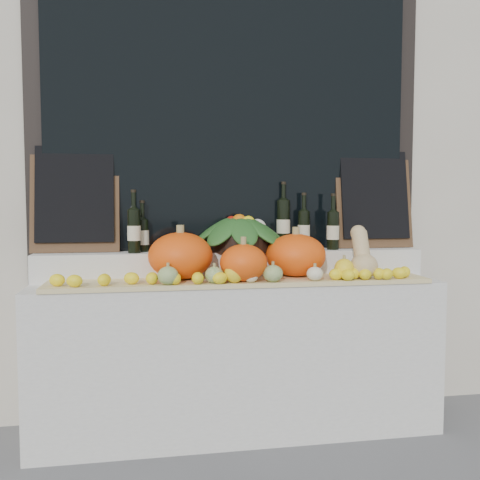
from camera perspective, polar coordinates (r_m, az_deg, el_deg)
The scene contains 18 objects.
storefront_facade at distance 3.87m, azimuth -2.14°, elevation 17.76°, with size 7.00×0.94×4.50m.
display_sill at distance 3.18m, azimuth -0.24°, elevation -12.23°, with size 2.30×0.55×0.88m, color silver.
rear_tier at distance 3.22m, azimuth -0.69°, elevation -2.56°, with size 2.30×0.25×0.16m, color silver.
straw_bedding at distance 2.96m, azimuth 0.17°, elevation -4.47°, with size 2.10×0.32×0.03m, color tan.
pumpkin_left at distance 2.97m, azimuth -6.37°, elevation -1.69°, with size 0.36×0.36×0.26m, color #FF560D.
pumpkin_right at distance 3.09m, azimuth 5.97°, elevation -1.61°, with size 0.35×0.35×0.24m, color #FF560D.
pumpkin_center at distance 2.88m, azimuth 0.38°, elevation -2.44°, with size 0.26×0.26×0.20m, color #FF560D.
butternut_squash at distance 3.09m, azimuth 12.93°, elevation -1.72°, with size 0.15×0.21×0.29m.
decorative_gourds at distance 2.86m, azimuth 2.01°, elevation -3.52°, with size 1.08×0.15×0.14m.
lemon_heap at distance 2.85m, azimuth 0.56°, elevation -3.91°, with size 2.20×0.16×0.06m, color yellow, non-canonical shape.
produce_bowl at distance 3.19m, azimuth -0.08°, elevation 0.77°, with size 0.59×0.59×0.23m.
wine_bottle_far_left at distance 3.12m, azimuth -11.24°, elevation 1.01°, with size 0.08×0.08×0.36m.
wine_bottle_near_left at distance 3.19m, azimuth -10.37°, elevation 0.54°, with size 0.08×0.08×0.30m.
wine_bottle_tall at distance 3.32m, azimuth 4.65°, elevation 1.71°, with size 0.08×0.08×0.42m.
wine_bottle_near_right at distance 3.33m, azimuth 6.82°, elevation 1.14°, with size 0.08×0.08×0.35m.
wine_bottle_far_right at distance 3.32m, azimuth 9.89°, elevation 1.06°, with size 0.08×0.08×0.34m.
chalkboard_left at distance 3.24m, azimuth -17.19°, elevation 4.41°, with size 0.50×0.13×0.61m.
chalkboard_right at distance 3.52m, azimuth 14.11°, elevation 4.44°, with size 0.50×0.13×0.61m.
Camera 1 is at (-0.51, -1.48, 1.34)m, focal length 40.00 mm.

